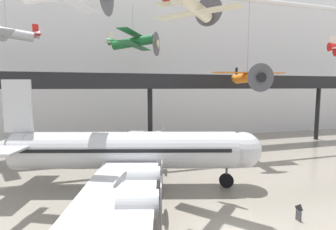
{
  "coord_description": "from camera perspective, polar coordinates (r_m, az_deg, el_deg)",
  "views": [
    {
      "loc": [
        -8.24,
        -13.28,
        9.23
      ],
      "look_at": [
        -1.06,
        10.67,
        6.58
      ],
      "focal_mm": 28.0,
      "sensor_mm": 36.0,
      "label": 1
    }
  ],
  "objects": [
    {
      "name": "mezzanine_walkway",
      "position": [
        36.43,
        -3.63,
        6.2
      ],
      "size": [
        110.0,
        3.2,
        11.02
      ],
      "color": "black",
      "rests_on": "ground"
    },
    {
      "name": "suspended_plane_cream_biplane",
      "position": [
        21.83,
        5.87,
        22.49
      ],
      "size": [
        5.89,
        6.04,
        6.05
      ],
      "rotation": [
        0.0,
        0.0,
        0.71
      ],
      "color": "beige"
    },
    {
      "name": "airliner_silver_main",
      "position": [
        24.3,
        -9.46,
        -7.68
      ],
      "size": [
        24.89,
        28.89,
        9.91
      ],
      "rotation": [
        0.0,
        0.0,
        -0.28
      ],
      "color": "silver",
      "rests_on": "ground"
    },
    {
      "name": "suspended_plane_orange_highwing",
      "position": [
        34.64,
        16.84,
        7.89
      ],
      "size": [
        9.17,
        7.51,
        11.54
      ],
      "rotation": [
        0.0,
        0.0,
        4.58
      ],
      "color": "orange"
    },
    {
      "name": "suspended_plane_silver_racer",
      "position": [
        38.21,
        -31.74,
        14.95
      ],
      "size": [
        7.58,
        8.82,
        6.53
      ],
      "rotation": [
        0.0,
        0.0,
        3.51
      ],
      "color": "silver"
    },
    {
      "name": "hangar_back_wall",
      "position": [
        47.27,
        -6.7,
        10.79
      ],
      "size": [
        140.0,
        3.0,
        26.33
      ],
      "color": "white",
      "rests_on": "ground"
    },
    {
      "name": "info_sign_pedestal",
      "position": [
        21.45,
        26.56,
        -18.75
      ],
      "size": [
        0.18,
        0.78,
        1.24
      ],
      "rotation": [
        0.0,
        0.0,
        -0.06
      ],
      "color": "#4C4C51",
      "rests_on": "ground"
    },
    {
      "name": "suspended_plane_green_biplane",
      "position": [
        38.17,
        -7.58,
        15.48
      ],
      "size": [
        7.74,
        8.57,
        6.99
      ],
      "rotation": [
        0.0,
        0.0,
        5.74
      ],
      "color": "#1E6B33"
    }
  ]
}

